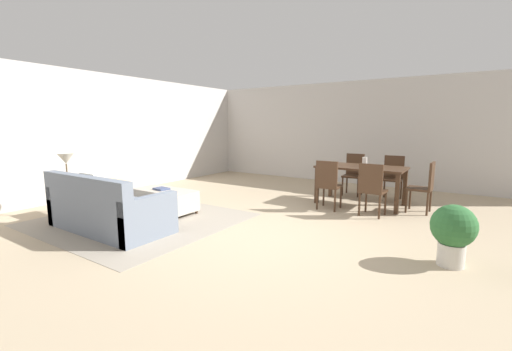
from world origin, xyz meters
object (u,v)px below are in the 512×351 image
dining_chair_far_left (354,172)px  dining_chair_far_right (393,175)px  dining_chair_near_right (372,187)px  table_lamp (66,160)px  side_table (69,190)px  couch (107,211)px  vase_centerpiece (365,162)px  book_on_ottoman (161,189)px  dining_table (361,171)px  dining_chair_near_left (328,182)px  ottoman_table (165,199)px  potted_plant (453,230)px  dining_chair_head_east (425,184)px

dining_chair_far_left → dining_chair_far_right: size_ratio=1.00×
dining_chair_near_right → dining_chair_far_right: 1.63m
table_lamp → dining_chair_far_left: size_ratio=0.57×
side_table → dining_chair_far_left: size_ratio=0.61×
couch → table_lamp: table_lamp is taller
side_table → dining_chair_far_right: bearing=45.4°
dining_chair_far_right → vase_centerpiece: vase_centerpiece is taller
book_on_ottoman → table_lamp: bearing=-138.6°
couch → dining_table: couch is taller
side_table → dining_chair_near_left: bearing=38.4°
ottoman_table → vase_centerpiece: 3.85m
dining_table → book_on_ottoman: 3.82m
dining_table → dining_chair_far_left: bearing=115.1°
vase_centerpiece → potted_plant: (1.63, -2.35, -0.44)m
book_on_ottoman → ottoman_table: bearing=42.1°
table_lamp → dining_chair_near_left: 4.61m
dining_table → dining_chair_near_right: size_ratio=1.77×
table_lamp → dining_chair_near_right: bearing=32.9°
vase_centerpiece → dining_chair_head_east: bearing=-1.5°
dining_chair_head_east → book_on_ottoman: (-3.94, -2.56, -0.09)m
dining_chair_head_east → book_on_ottoman: dining_chair_head_east is taller
dining_chair_near_left → dining_chair_near_right: (0.79, -0.01, 0.00)m
table_lamp → book_on_ottoman: size_ratio=2.02×
dining_chair_near_left → dining_chair_far_left: (-0.03, 1.62, 0.00)m
book_on_ottoman → dining_chair_near_left: bearing=36.8°
dining_chair_far_left → potted_plant: (2.09, -3.20, -0.11)m
book_on_ottoman → potted_plant: size_ratio=0.37×
dining_chair_near_right → couch: bearing=-136.6°
dining_chair_far_left → book_on_ottoman: dining_chair_far_left is taller
dining_chair_far_left → dining_chair_far_right: 0.83m
couch → dining_table: size_ratio=1.21×
dining_table → side_table: bearing=-137.6°
dining_chair_head_east → potted_plant: (0.56, -2.32, -0.11)m
table_lamp → dining_chair_far_right: 6.28m
book_on_ottoman → potted_plant: (4.49, 0.24, -0.02)m
couch → vase_centerpiece: size_ratio=10.75×
dining_chair_near_right → dining_chair_far_right: (0.01, 1.63, 0.00)m
dining_table → dining_chair_far_right: bearing=62.9°
table_lamp → dining_chair_near_left: size_ratio=0.57×
couch → side_table: (-1.28, 0.10, 0.15)m
potted_plant → dining_chair_near_left: bearing=142.7°
vase_centerpiece → dining_chair_far_left: bearing=118.5°
table_lamp → dining_chair_near_left: table_lamp is taller
potted_plant → dining_chair_far_left: bearing=123.2°
table_lamp → dining_chair_far_left: bearing=51.4°
dining_chair_far_left → book_on_ottoman: (-2.40, -3.43, -0.09)m
side_table → table_lamp: table_lamp is taller
couch → dining_chair_near_right: 4.27m
dining_chair_near_left → dining_chair_head_east: 1.69m
book_on_ottoman → dining_table: bearing=42.8°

